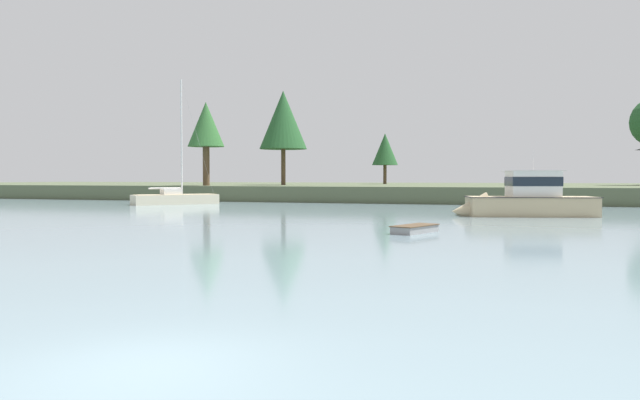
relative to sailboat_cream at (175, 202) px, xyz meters
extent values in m
plane|color=gray|center=(30.46, -51.14, -0.30)|extent=(454.63, 454.63, 0.00)
cube|color=#4C563D|center=(30.46, 37.10, 0.66)|extent=(204.58, 57.46, 1.93)
cube|color=beige|center=(0.01, 0.01, -0.14)|extent=(8.15, 8.78, 1.84)
cube|color=#CCB78E|center=(0.01, 0.01, 0.80)|extent=(7.54, 8.15, 0.04)
cube|color=silver|center=(-0.30, -0.34, 1.10)|extent=(2.62, 2.66, 0.56)
cylinder|color=silver|center=(0.50, 0.58, 7.21)|extent=(0.19, 0.19, 12.79)
cylinder|color=silver|center=(-0.73, -0.83, 1.48)|extent=(2.58, 2.92, 0.15)
cylinder|color=silver|center=(-0.73, -0.83, 1.53)|extent=(2.33, 2.63, 0.14)
cylinder|color=#999999|center=(1.74, 1.99, 7.19)|extent=(2.49, 2.84, 12.74)
cube|color=tan|center=(37.25, -9.70, 0.04)|extent=(10.01, 5.52, 2.35)
cone|color=tan|center=(32.64, -10.84, 0.04)|extent=(3.30, 3.56, 3.02)
cube|color=black|center=(37.25, -9.70, 1.18)|extent=(10.22, 5.70, 0.05)
cube|color=silver|center=(37.39, -9.67, 2.19)|extent=(4.20, 3.48, 1.96)
cube|color=#19232D|center=(37.39, -9.67, 2.39)|extent=(4.28, 3.55, 0.70)
cube|color=beige|center=(37.39, -9.67, 3.20)|extent=(4.72, 4.00, 0.06)
cylinder|color=silver|center=(37.39, -9.67, 4.04)|extent=(0.03, 0.03, 1.62)
cube|color=gray|center=(30.90, -26.69, -0.18)|extent=(2.25, 3.28, 0.56)
cube|color=brown|center=(30.90, -26.69, 0.10)|extent=(2.39, 3.43, 0.05)
cube|color=tan|center=(30.90, -26.69, 0.06)|extent=(1.03, 0.47, 0.03)
cylinder|color=brown|center=(-2.60, 12.00, 5.78)|extent=(0.89, 0.89, 8.31)
cone|color=#2D602D|center=(-2.60, 12.00, 9.68)|extent=(4.79, 4.79, 5.85)
cylinder|color=brown|center=(4.62, 21.40, 5.86)|extent=(0.63, 0.63, 8.47)
cone|color=#235128|center=(4.62, 21.40, 10.90)|extent=(6.78, 6.78, 8.28)
cylinder|color=brown|center=(15.64, 39.44, 4.22)|extent=(0.55, 0.55, 5.19)
cone|color=#235128|center=(15.64, 39.44, 7.38)|extent=(4.28, 4.28, 5.23)
camera|label=1|loc=(35.96, -59.34, 2.69)|focal=34.00mm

